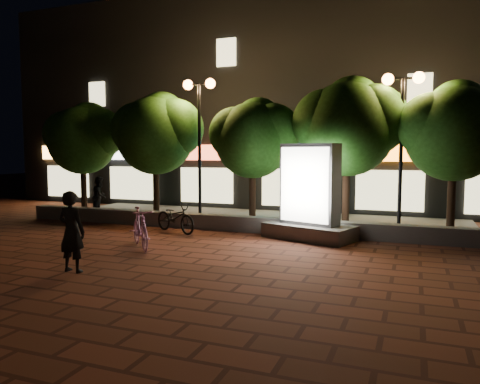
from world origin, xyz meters
The scene contains 16 objects.
ground centered at (0.00, 0.00, 0.00)m, with size 80.00×80.00×0.00m, color brown.
retaining_wall centered at (0.00, 4.00, 0.25)m, with size 16.00×0.45×0.50m, color slate.
sidewalk centered at (0.00, 6.50, 0.04)m, with size 16.00×5.00×0.08m, color slate.
building_block centered at (-0.01, 12.99, 5.00)m, with size 28.00×8.12×11.30m.
tree_far_left centered at (-6.95, 5.46, 3.29)m, with size 3.36×2.80×4.63m.
tree_left centered at (-3.45, 5.46, 3.44)m, with size 3.60×3.00×4.89m.
tree_mid centered at (0.55, 5.46, 3.22)m, with size 3.24×2.70×4.50m.
tree_right centered at (3.86, 5.46, 3.57)m, with size 3.72×3.10×5.07m.
tree_far_right centered at (7.05, 5.46, 3.37)m, with size 3.48×2.90×4.76m.
street_lamp_left centered at (-1.50, 5.20, 4.03)m, with size 1.26×0.36×5.18m.
street_lamp_right centered at (5.50, 5.20, 3.89)m, with size 1.26×0.36×4.98m.
ad_kiosk centered at (3.00, 3.50, 1.16)m, with size 2.93×2.10×2.87m.
scooter_pink centered at (-0.99, 0.49, 0.56)m, with size 0.52×1.85×1.11m, color #BC74AC.
rider centered at (-0.99, -2.13, 0.89)m, with size 0.65×0.43×1.78m, color black.
scooter_parked centered at (-1.31, 3.00, 0.51)m, with size 0.67×1.92×1.01m, color black.
pedestrian centered at (-5.91, 5.05, 0.86)m, with size 0.76×0.59×1.56m, color black.
Camera 1 is at (5.93, -9.90, 2.61)m, focal length 33.97 mm.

